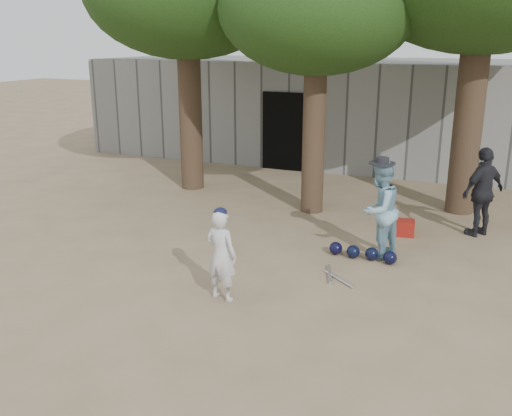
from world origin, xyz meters
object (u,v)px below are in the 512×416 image
at_px(spectator_dark, 483,192).
at_px(red_bag, 403,228).
at_px(boy_player, 221,255).
at_px(spectator_blue, 379,210).

xyz_separation_m(spectator_dark, red_bag, (-1.35, -0.57, -0.71)).
height_order(spectator_dark, red_bag, spectator_dark).
bearing_deg(spectator_dark, red_bag, -27.85).
bearing_deg(boy_player, spectator_dark, -118.23).
xyz_separation_m(spectator_blue, red_bag, (0.25, 1.32, -0.70)).
distance_m(spectator_blue, spectator_dark, 2.47).
xyz_separation_m(boy_player, spectator_blue, (1.76, 2.54, 0.17)).
bearing_deg(spectator_blue, red_bag, -169.08).
height_order(boy_player, spectator_dark, spectator_dark).
distance_m(boy_player, red_bag, 4.38).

